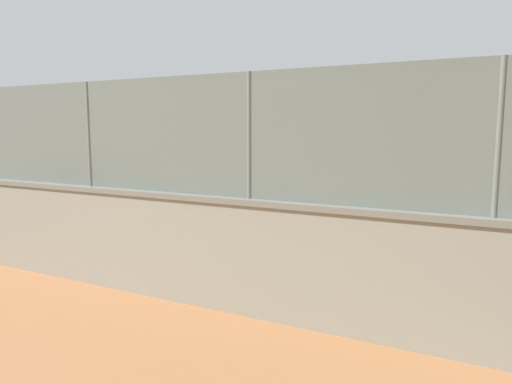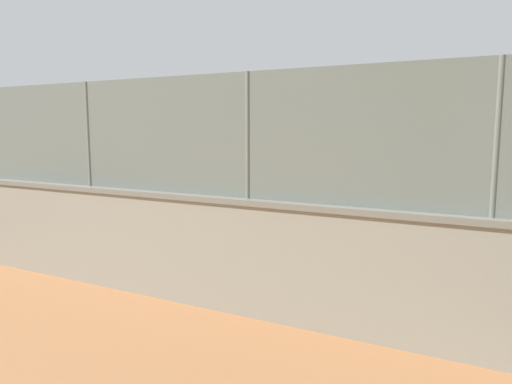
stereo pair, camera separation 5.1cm
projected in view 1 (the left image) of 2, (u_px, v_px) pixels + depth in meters
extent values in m
plane|color=#A36B42|center=(348.00, 208.00, 15.80)|extent=(260.00, 260.00, 0.00)
cube|color=gray|center=(94.00, 237.00, 8.09)|extent=(24.63, 0.32, 1.57)
cube|color=slate|center=(92.00, 188.00, 7.98)|extent=(24.63, 0.38, 0.08)
cube|color=slate|center=(89.00, 135.00, 7.86)|extent=(24.14, 0.05, 1.71)
cylinder|color=slate|center=(499.00, 138.00, 5.05)|extent=(0.07, 0.07, 1.71)
cylinder|color=slate|center=(250.00, 136.00, 6.46)|extent=(0.07, 0.07, 1.71)
cylinder|color=slate|center=(89.00, 135.00, 7.86)|extent=(0.07, 0.07, 1.71)
cylinder|color=#B2B2B2|center=(424.00, 206.00, 13.91)|extent=(0.19, 0.19, 0.72)
cylinder|color=#B2B2B2|center=(427.00, 205.00, 14.04)|extent=(0.19, 0.19, 0.72)
cylinder|color=#3372B2|center=(427.00, 184.00, 13.89)|extent=(0.43, 0.43, 0.53)
cylinder|color=#D8AD84|center=(424.00, 182.00, 13.65)|extent=(0.51, 0.25, 0.16)
cylinder|color=#D8AD84|center=(441.00, 181.00, 13.85)|extent=(0.51, 0.25, 0.16)
sphere|color=#D8AD84|center=(427.00, 172.00, 13.85)|extent=(0.20, 0.20, 0.20)
cylinder|color=white|center=(427.00, 169.00, 13.83)|extent=(0.27, 0.27, 0.05)
cylinder|color=black|center=(447.00, 181.00, 13.73)|extent=(0.30, 0.13, 0.04)
ellipsoid|color=#333338|center=(455.00, 182.00, 13.57)|extent=(0.29, 0.12, 0.24)
cylinder|color=#B2B2B2|center=(200.00, 212.00, 12.88)|extent=(0.18, 0.18, 0.72)
cylinder|color=#B2B2B2|center=(193.00, 212.00, 12.94)|extent=(0.18, 0.18, 0.72)
cylinder|color=orange|center=(196.00, 189.00, 12.83)|extent=(0.41, 0.41, 0.53)
cylinder|color=#936B4C|center=(206.00, 185.00, 12.79)|extent=(0.20, 0.51, 0.16)
cylinder|color=#936B4C|center=(191.00, 184.00, 13.17)|extent=(0.20, 0.51, 0.16)
sphere|color=#936B4C|center=(196.00, 176.00, 12.78)|extent=(0.20, 0.20, 0.20)
cylinder|color=white|center=(196.00, 173.00, 12.77)|extent=(0.25, 0.25, 0.05)
sphere|color=white|center=(453.00, 226.00, 12.68)|extent=(0.07, 0.07, 0.07)
cube|color=gray|center=(251.00, 243.00, 9.02)|extent=(1.60, 0.38, 0.06)
cube|color=gray|center=(246.00, 233.00, 8.85)|extent=(1.60, 0.04, 0.40)
cube|color=#333338|center=(281.00, 259.00, 8.75)|extent=(0.06, 0.38, 0.45)
cube|color=#333338|center=(222.00, 251.00, 9.35)|extent=(0.06, 0.38, 0.45)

